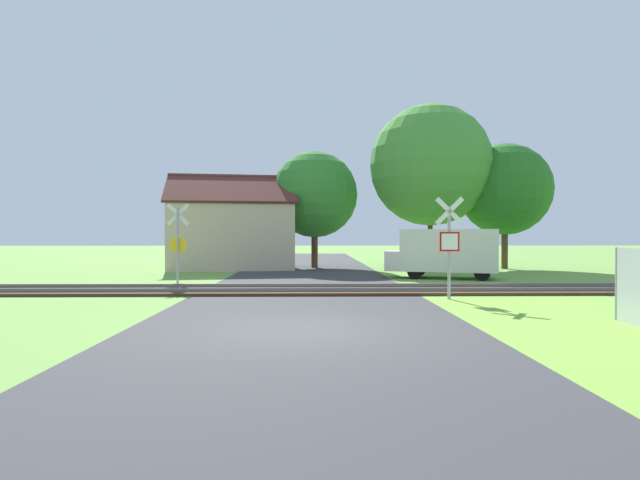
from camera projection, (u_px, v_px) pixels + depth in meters
ground_plane at (303, 330)px, 10.46m from camera, size 160.00×160.00×0.00m
road_asphalt at (304, 314)px, 12.46m from camera, size 7.46×80.00×0.01m
rail_track at (306, 290)px, 17.38m from camera, size 60.00×2.60×0.22m
stop_sign_near at (449, 242)px, 15.35m from camera, size 0.88×0.17×3.16m
crossing_sign_far at (178, 240)px, 19.25m from camera, size 0.88×0.13×3.21m
house at (232, 234)px, 29.24m from camera, size 7.91×6.18×5.53m
tree_right at (430, 165)px, 29.19m from camera, size 7.09×7.09×9.61m
tree_far at (505, 190)px, 29.18m from camera, size 5.33×5.33×7.31m
tree_center at (315, 195)px, 30.26m from camera, size 5.21×5.21×7.04m
mail_truck at (445, 251)px, 22.69m from camera, size 5.23×3.26×2.24m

